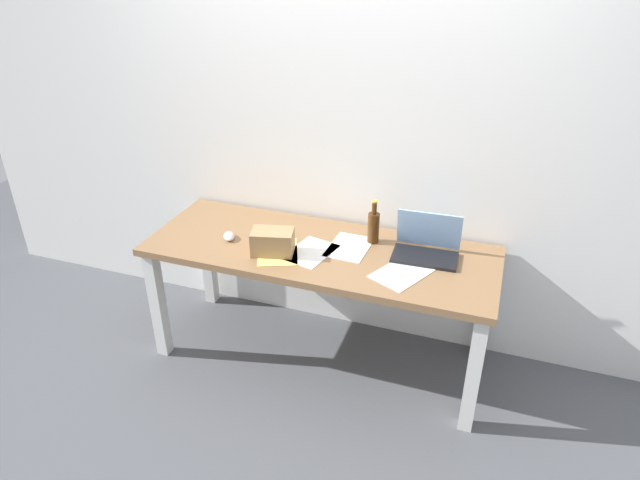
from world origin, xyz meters
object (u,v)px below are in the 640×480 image
at_px(desk, 320,263).
at_px(cardboard_box, 273,242).
at_px(laptop_right, 426,247).
at_px(computer_mouse, 229,236).
at_px(beer_bottle, 373,226).

bearing_deg(desk, cardboard_box, -148.97).
relative_size(desk, laptop_right, 5.49).
height_order(laptop_right, computer_mouse, laptop_right).
xyz_separation_m(beer_bottle, computer_mouse, (-0.77, -0.23, -0.08)).
height_order(beer_bottle, computer_mouse, beer_bottle).
xyz_separation_m(laptop_right, computer_mouse, (-1.07, -0.18, -0.04)).
relative_size(desk, beer_bottle, 7.65).
xyz_separation_m(desk, laptop_right, (0.56, 0.11, 0.15)).
relative_size(laptop_right, beer_bottle, 1.39).
xyz_separation_m(beer_bottle, cardboard_box, (-0.47, -0.30, -0.03)).
distance_m(desk, laptop_right, 0.59).
height_order(desk, beer_bottle, beer_bottle).
bearing_deg(computer_mouse, laptop_right, -19.77).
bearing_deg(computer_mouse, desk, -21.66).
height_order(laptop_right, cardboard_box, laptop_right).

